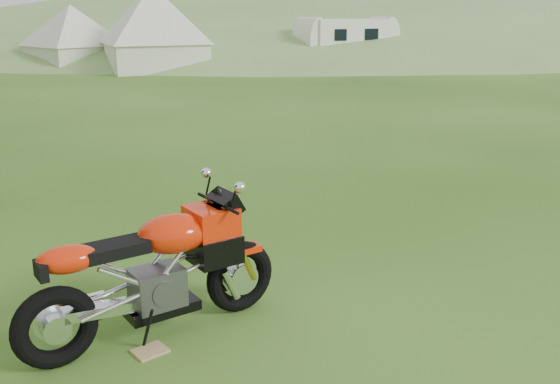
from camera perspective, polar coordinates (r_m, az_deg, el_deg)
name	(u,v)px	position (r m, az deg, el deg)	size (l,w,h in m)	color
ground	(267,265)	(5.74, -1.22, -6.68)	(120.00, 120.00, 0.00)	#2D5011
hillside	(350,38)	(51.92, 6.46, 13.85)	(80.00, 64.00, 8.00)	#64934A
hedgerow	(350,38)	(51.92, 6.46, 13.85)	(36.00, 1.20, 8.60)	black
sport_motorcycle	(153,263)	(4.44, -11.51, -6.40)	(1.86, 0.46, 1.11)	red
plywood_board	(150,351)	(4.48, -11.79, -14.04)	(0.22, 0.18, 0.02)	#D0B86D
tent_left	(72,35)	(26.29, -18.46, 13.43)	(2.88, 2.88, 2.50)	beige
tent_mid	(153,31)	(24.36, -11.49, 14.25)	(3.36, 3.36, 2.91)	silver
tent_right	(232,35)	(28.48, -4.37, 14.09)	(2.55, 2.55, 2.21)	silver
caravan	(346,43)	(25.59, 6.09, 13.42)	(4.04, 1.81, 1.89)	white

